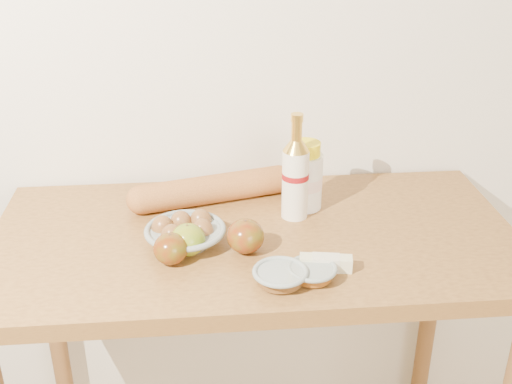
% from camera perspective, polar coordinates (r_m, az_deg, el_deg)
% --- Properties ---
extents(back_wall, '(3.50, 0.02, 2.60)m').
position_cam_1_polar(back_wall, '(1.64, -1.19, 14.47)').
color(back_wall, silver).
rests_on(back_wall, ground).
extents(table, '(1.20, 0.60, 0.90)m').
position_cam_1_polar(table, '(1.53, -0.10, -7.72)').
color(table, '#9E6C33').
rests_on(table, ground).
extents(bourbon_bottle, '(0.07, 0.07, 0.26)m').
position_cam_1_polar(bourbon_bottle, '(1.50, 3.52, 1.41)').
color(bourbon_bottle, white).
rests_on(bourbon_bottle, table).
extents(cream_bottle, '(0.10, 0.10, 0.17)m').
position_cam_1_polar(cream_bottle, '(1.55, 4.36, 1.29)').
color(cream_bottle, white).
rests_on(cream_bottle, table).
extents(egg_bowl, '(0.22, 0.22, 0.06)m').
position_cam_1_polar(egg_bowl, '(1.43, -6.34, -3.61)').
color(egg_bowl, gray).
rests_on(egg_bowl, table).
extents(baguette, '(0.43, 0.17, 0.07)m').
position_cam_1_polar(baguette, '(1.60, -3.92, 0.26)').
color(baguette, '#C3793B').
rests_on(baguette, table).
extents(apple_yellowgreen, '(0.09, 0.09, 0.07)m').
position_cam_1_polar(apple_yellowgreen, '(1.38, -6.08, -4.24)').
color(apple_yellowgreen, olive).
rests_on(apple_yellowgreen, table).
extents(apple_redgreen_front, '(0.10, 0.10, 0.07)m').
position_cam_1_polar(apple_redgreen_front, '(1.35, -7.59, -5.02)').
color(apple_redgreen_front, maroon).
rests_on(apple_redgreen_front, table).
extents(apple_redgreen_right, '(0.10, 0.10, 0.08)m').
position_cam_1_polar(apple_redgreen_right, '(1.38, -0.94, -3.95)').
color(apple_redgreen_right, maroon).
rests_on(apple_redgreen_right, table).
extents(sugar_bowl, '(0.11, 0.11, 0.03)m').
position_cam_1_polar(sugar_bowl, '(1.29, 2.16, -7.47)').
color(sugar_bowl, gray).
rests_on(sugar_bowl, table).
extents(syrup_bowl, '(0.12, 0.12, 0.03)m').
position_cam_1_polar(syrup_bowl, '(1.31, 5.00, -7.10)').
color(syrup_bowl, gray).
rests_on(syrup_bowl, table).
extents(butter_stick, '(0.11, 0.05, 0.03)m').
position_cam_1_polar(butter_stick, '(1.34, 6.22, -6.29)').
color(butter_stick, beige).
rests_on(butter_stick, table).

